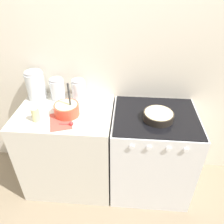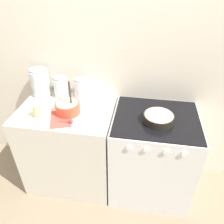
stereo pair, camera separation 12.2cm
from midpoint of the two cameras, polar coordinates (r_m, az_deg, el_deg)
The scene contains 12 objects.
ground_plane at distance 2.37m, azimuth -2.40°, elevation -23.47°, with size 12.00×12.00×0.00m, color gray.
wall_back at distance 2.08m, azimuth -1.06°, elevation 11.58°, with size 4.71×0.05×2.40m.
countertop_cabinet at distance 2.29m, azimuth -12.57°, elevation -9.29°, with size 0.86×0.64×0.91m.
stove at distance 2.21m, azimuth 8.56°, elevation -10.61°, with size 0.75×0.65×0.91m.
mixing_bowl at distance 1.92m, azimuth -13.54°, elevation 0.74°, with size 0.21×0.21×0.31m.
baking_pan at distance 1.86m, azimuth 10.20°, elevation -0.99°, with size 0.26×0.26×0.07m.
storage_jar_left at distance 2.23m, azimuth -20.71°, elevation 6.11°, with size 0.18×0.18×0.28m.
storage_jar_middle at distance 2.17m, azimuth -15.60°, elevation 5.42°, with size 0.13×0.13×0.21m.
storage_jar_right at distance 2.11m, azimuth -10.30°, elevation 5.28°, with size 0.13×0.13×0.21m.
tin_can at distance 1.93m, azimuth -21.05°, elevation -0.67°, with size 0.07×0.07×0.12m.
recipe_page at distance 1.89m, azimuth -15.06°, elevation -2.36°, with size 0.25×0.29×0.01m.
measuring_spoon at distance 1.82m, azimuth -12.83°, elevation -3.03°, with size 0.12×0.04×0.04m.
Camera 1 is at (0.13, -1.25, 2.01)m, focal length 35.00 mm.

